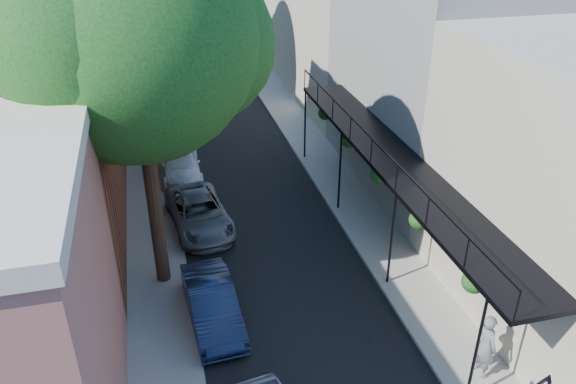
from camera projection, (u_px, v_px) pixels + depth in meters
road_surface at (206, 88)px, 36.49m from camera, size 6.00×64.00×0.01m
sidewalk_left at (143, 92)px, 35.60m from camera, size 2.00×64.00×0.12m
sidewalk_right at (266, 83)px, 37.33m from camera, size 2.00×64.00×0.12m
buildings_left at (34, 22)px, 31.06m from camera, size 10.10×59.10×12.00m
buildings_right at (342, 13)px, 35.89m from camera, size 9.80×55.00×10.00m
oak_near at (150, 40)px, 15.20m from camera, size 7.48×6.80×11.42m
oak_mid at (143, 14)px, 22.36m from camera, size 6.60×6.00×10.20m
parked_car_b at (212, 304)px, 16.63m from camera, size 1.59×3.96×1.28m
parked_car_c at (199, 213)px, 21.31m from camera, size 2.55×4.65×1.23m
parked_car_d at (181, 164)px, 25.15m from camera, size 1.69×4.14×1.20m
parked_car_e at (176, 126)px, 28.87m from camera, size 1.83×4.12×1.38m
parked_car_f at (181, 93)px, 33.92m from camera, size 1.49×3.52×1.13m
pedestrian at (486, 345)px, 14.53m from camera, size 0.54×0.75×1.91m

